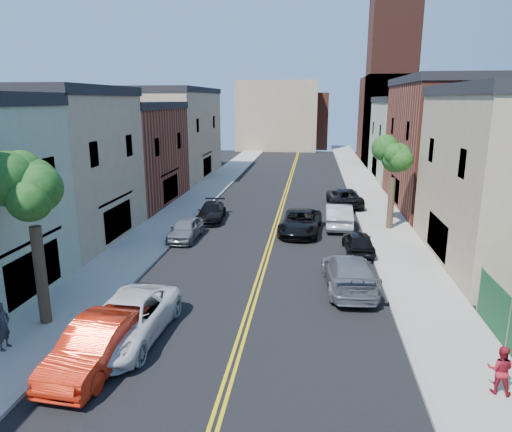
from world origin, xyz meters
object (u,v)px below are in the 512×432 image
(black_car_left, at_px, (211,212))
(pedestrian_left, at_px, (3,326))
(pedestrian_right, at_px, (500,370))
(black_car_right, at_px, (358,242))
(white_pickup, at_px, (127,320))
(dark_car_right_far, at_px, (344,197))
(red_sedan, at_px, (97,345))
(grey_car_right, at_px, (349,272))
(black_suv_lane, at_px, (300,222))
(silver_car_right, at_px, (338,215))
(grey_car_left, at_px, (186,229))

(black_car_left, xyz_separation_m, pedestrian_left, (-3.30, -19.10, 0.38))
(pedestrian_right, bearing_deg, black_car_left, -38.25)
(black_car_right, xyz_separation_m, pedestrian_right, (2.96, -13.26, 0.25))
(white_pickup, relative_size, dark_car_right_far, 1.01)
(white_pickup, height_order, black_car_left, white_pickup)
(red_sedan, xyz_separation_m, grey_car_right, (8.87, 7.79, 0.00))
(pedestrian_left, bearing_deg, black_suv_lane, -33.83)
(pedestrian_left, height_order, pedestrian_right, pedestrian_left)
(black_suv_lane, bearing_deg, black_car_right, -42.64)
(white_pickup, relative_size, silver_car_right, 1.12)
(white_pickup, relative_size, pedestrian_right, 3.73)
(dark_car_right_far, bearing_deg, black_car_right, 86.01)
(grey_car_right, distance_m, pedestrian_right, 8.79)
(pedestrian_left, bearing_deg, dark_car_right_far, -30.93)
(pedestrian_left, xyz_separation_m, pedestrian_right, (16.46, -0.54, -0.12))
(black_car_left, xyz_separation_m, silver_car_right, (9.32, -0.67, 0.19))
(dark_car_right_far, xyz_separation_m, black_suv_lane, (-3.44, -8.49, -0.02))
(red_sedan, bearing_deg, white_pickup, 85.82)
(grey_car_left, relative_size, black_car_right, 1.04)
(black_car_left, relative_size, grey_car_right, 0.81)
(silver_car_right, xyz_separation_m, black_suv_lane, (-2.62, -1.88, -0.08))
(white_pickup, xyz_separation_m, silver_car_right, (8.65, 17.02, 0.05))
(grey_car_right, distance_m, dark_car_right_far, 17.73)
(grey_car_left, height_order, black_car_left, grey_car_left)
(grey_car_left, relative_size, silver_car_right, 0.80)
(black_car_left, distance_m, dark_car_right_far, 11.75)
(grey_car_right, bearing_deg, pedestrian_right, 112.85)
(grey_car_right, height_order, pedestrian_right, pedestrian_right)
(pedestrian_left, bearing_deg, white_pickup, -73.07)
(dark_car_right_far, bearing_deg, pedestrian_right, 92.46)
(black_suv_lane, bearing_deg, pedestrian_left, -116.21)
(white_pickup, relative_size, black_suv_lane, 1.04)
(dark_car_right_far, height_order, pedestrian_right, pedestrian_right)
(grey_car_left, height_order, pedestrian_right, pedestrian_right)
(silver_car_right, height_order, dark_car_right_far, silver_car_right)
(white_pickup, bearing_deg, black_car_left, 94.84)
(red_sedan, bearing_deg, pedestrian_left, 177.18)
(red_sedan, distance_m, silver_car_right, 20.90)
(black_car_right, bearing_deg, red_sedan, 50.27)
(white_pickup, distance_m, dark_car_right_far, 25.45)
(grey_car_right, distance_m, pedestrian_left, 14.54)
(pedestrian_right, bearing_deg, pedestrian_left, 16.05)
(black_car_left, bearing_deg, white_pickup, -91.87)
(silver_car_right, height_order, pedestrian_left, pedestrian_left)
(black_car_right, relative_size, dark_car_right_far, 0.69)
(silver_car_right, relative_size, pedestrian_right, 3.33)
(grey_car_right, xyz_separation_m, silver_car_right, (0.06, 11.10, 0.03))
(black_car_left, height_order, pedestrian_left, pedestrian_left)
(red_sedan, xyz_separation_m, black_car_left, (-0.39, 19.56, -0.15))
(black_car_left, relative_size, dark_car_right_far, 0.80)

